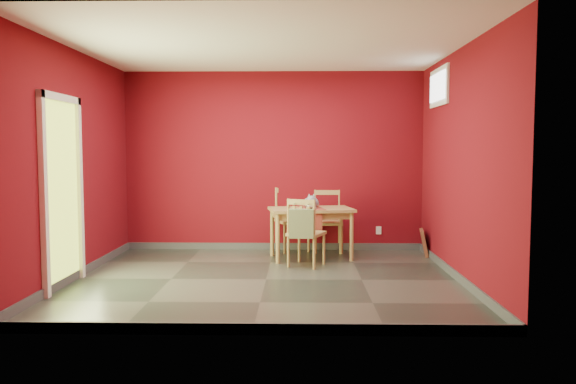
{
  "coord_description": "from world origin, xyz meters",
  "views": [
    {
      "loc": [
        0.39,
        -6.51,
        1.52
      ],
      "look_at": [
        0.25,
        0.45,
        1.0
      ],
      "focal_mm": 35.0,
      "sensor_mm": 36.0,
      "label": 1
    }
  ],
  "objects_px": {
    "chair_far_left": "(291,218)",
    "picture_frame": "(424,243)",
    "dining_table": "(311,214)",
    "cat": "(311,200)",
    "tote_bag": "(301,223)",
    "chair_far_right": "(327,220)",
    "chair_near": "(305,232)"
  },
  "relations": [
    {
      "from": "chair_far_left",
      "to": "picture_frame",
      "type": "relative_size",
      "value": 2.42
    },
    {
      "from": "chair_near",
      "to": "tote_bag",
      "type": "relative_size",
      "value": 2.05
    },
    {
      "from": "tote_bag",
      "to": "chair_far_left",
      "type": "bearing_deg",
      "value": 95.98
    },
    {
      "from": "chair_far_right",
      "to": "chair_near",
      "type": "distance_m",
      "value": 1.18
    },
    {
      "from": "dining_table",
      "to": "cat",
      "type": "bearing_deg",
      "value": 78.57
    },
    {
      "from": "tote_bag",
      "to": "chair_near",
      "type": "bearing_deg",
      "value": 75.49
    },
    {
      "from": "chair_near",
      "to": "picture_frame",
      "type": "xyz_separation_m",
      "value": [
        1.72,
        0.79,
        -0.27
      ]
    },
    {
      "from": "cat",
      "to": "chair_far_left",
      "type": "bearing_deg",
      "value": 121.54
    },
    {
      "from": "tote_bag",
      "to": "cat",
      "type": "xyz_separation_m",
      "value": [
        0.14,
        0.76,
        0.23
      ]
    },
    {
      "from": "dining_table",
      "to": "tote_bag",
      "type": "bearing_deg",
      "value": -100.62
    },
    {
      "from": "tote_bag",
      "to": "picture_frame",
      "type": "xyz_separation_m",
      "value": [
        1.77,
        0.99,
        -0.4
      ]
    },
    {
      "from": "chair_far_right",
      "to": "chair_far_left",
      "type": "bearing_deg",
      "value": 173.06
    },
    {
      "from": "cat",
      "to": "dining_table",
      "type": "bearing_deg",
      "value": -94.2
    },
    {
      "from": "dining_table",
      "to": "chair_far_left",
      "type": "xyz_separation_m",
      "value": [
        -0.29,
        0.65,
        -0.14
      ]
    },
    {
      "from": "dining_table",
      "to": "tote_bag",
      "type": "xyz_separation_m",
      "value": [
        -0.14,
        -0.75,
        -0.03
      ]
    },
    {
      "from": "chair_far_left",
      "to": "tote_bag",
      "type": "relative_size",
      "value": 2.18
    },
    {
      "from": "dining_table",
      "to": "chair_near",
      "type": "distance_m",
      "value": 0.57
    },
    {
      "from": "cat",
      "to": "chair_far_right",
      "type": "bearing_deg",
      "value": 73.16
    },
    {
      "from": "chair_near",
      "to": "cat",
      "type": "distance_m",
      "value": 0.67
    },
    {
      "from": "picture_frame",
      "to": "chair_near",
      "type": "bearing_deg",
      "value": -155.37
    },
    {
      "from": "chair_far_right",
      "to": "picture_frame",
      "type": "distance_m",
      "value": 1.44
    },
    {
      "from": "chair_far_right",
      "to": "tote_bag",
      "type": "bearing_deg",
      "value": -106.66
    },
    {
      "from": "chair_near",
      "to": "cat",
      "type": "xyz_separation_m",
      "value": [
        0.09,
        0.55,
        0.36
      ]
    },
    {
      "from": "tote_bag",
      "to": "cat",
      "type": "height_order",
      "value": "cat"
    },
    {
      "from": "chair_far_left",
      "to": "chair_far_right",
      "type": "distance_m",
      "value": 0.55
    },
    {
      "from": "chair_far_right",
      "to": "chair_near",
      "type": "bearing_deg",
      "value": -107.04
    },
    {
      "from": "chair_far_right",
      "to": "dining_table",
      "type": "bearing_deg",
      "value": -113.86
    },
    {
      "from": "chair_far_left",
      "to": "dining_table",
      "type": "bearing_deg",
      "value": -66.2
    },
    {
      "from": "chair_near",
      "to": "dining_table",
      "type": "bearing_deg",
      "value": 80.88
    },
    {
      "from": "chair_far_right",
      "to": "tote_bag",
      "type": "relative_size",
      "value": 2.1
    },
    {
      "from": "dining_table",
      "to": "chair_far_left",
      "type": "relative_size",
      "value": 1.3
    },
    {
      "from": "chair_near",
      "to": "picture_frame",
      "type": "relative_size",
      "value": 2.28
    }
  ]
}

